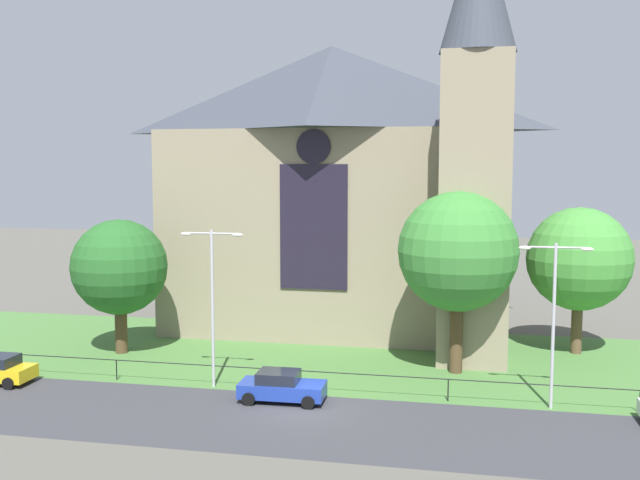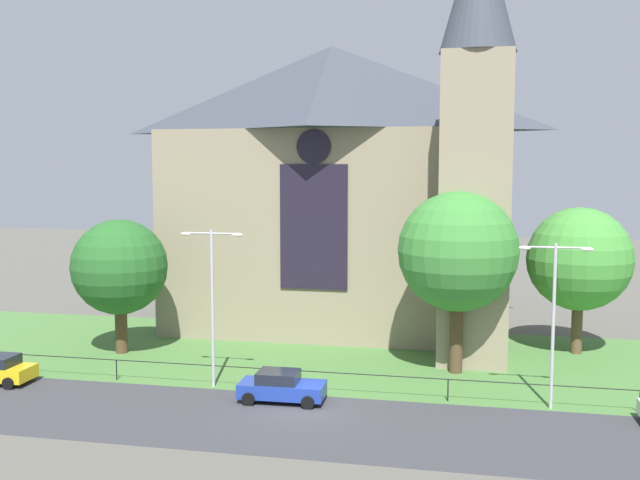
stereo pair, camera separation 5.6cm
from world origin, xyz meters
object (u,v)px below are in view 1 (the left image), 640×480
at_px(church_building, 340,185).
at_px(tree_right_near, 458,252).
at_px(streetlamp_far, 554,304).
at_px(streetlamp_near, 212,288).
at_px(parked_car_blue, 281,387).
at_px(tree_right_far, 579,259).
at_px(tree_left_near, 119,267).

xyz_separation_m(church_building, tree_right_near, (8.36, -9.90, -3.44)).
bearing_deg(tree_right_near, streetlamp_far, -49.18).
bearing_deg(streetlamp_near, tree_right_near, 23.15).
relative_size(church_building, streetlamp_far, 3.27).
bearing_deg(church_building, parked_car_blue, -89.85).
relative_size(tree_right_far, tree_right_near, 0.89).
bearing_deg(parked_car_blue, tree_right_near, 38.34).
bearing_deg(parked_car_blue, church_building, 88.80).
height_order(tree_left_near, streetlamp_near, tree_left_near).
xyz_separation_m(tree_right_near, parked_car_blue, (-8.32, -6.91, -6.09)).
height_order(tree_right_near, tree_left_near, tree_right_near).
height_order(streetlamp_near, streetlamp_far, streetlamp_near).
height_order(tree_left_near, parked_car_blue, tree_left_near).
height_order(church_building, parked_car_blue, church_building).
distance_m(tree_right_far, parked_car_blue, 20.77).
relative_size(tree_right_near, streetlamp_far, 1.28).
xyz_separation_m(tree_right_near, tree_left_near, (-20.47, 0.24, -1.47)).
distance_m(streetlamp_far, parked_car_blue, 13.71).
relative_size(tree_right_near, parked_car_blue, 2.41).
xyz_separation_m(church_building, tree_left_near, (-12.11, -9.67, -4.91)).
distance_m(church_building, streetlamp_near, 16.52).
xyz_separation_m(church_building, streetlamp_near, (-4.06, -15.21, -4.99)).
relative_size(tree_left_near, parked_car_blue, 1.96).
relative_size(streetlamp_far, parked_car_blue, 1.88).
bearing_deg(streetlamp_near, parked_car_blue, -21.26).
bearing_deg(tree_right_near, streetlamp_near, -156.85).
bearing_deg(tree_left_near, tree_right_near, -0.66).
distance_m(church_building, tree_right_near, 13.41).
relative_size(church_building, tree_right_far, 2.86).
bearing_deg(tree_right_far, streetlamp_near, -150.43).
relative_size(church_building, parked_car_blue, 6.13).
height_order(tree_right_far, tree_left_near, tree_right_far).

